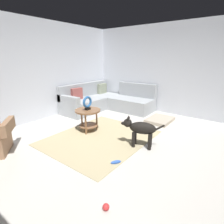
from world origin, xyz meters
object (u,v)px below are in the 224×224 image
(dog_toy_ball, at_px, (106,207))
(dog_toy_rope, at_px, (147,130))
(torus_sculpture, at_px, (87,103))
(side_table, at_px, (88,115))
(dog_bed_mat, at_px, (160,120))
(sectional_couch, at_px, (106,101))
(dog, at_px, (140,129))
(dog_toy_bone, at_px, (116,162))

(dog_toy_ball, xyz_separation_m, dog_toy_rope, (2.42, 0.69, -0.02))
(dog_toy_ball, bearing_deg, dog_toy_rope, 15.81)
(dog_toy_ball, bearing_deg, torus_sculpture, 49.24)
(side_table, bearing_deg, dog_bed_mat, -32.95)
(sectional_couch, bearing_deg, dog_toy_ball, -140.97)
(sectional_couch, distance_m, side_table, 1.91)
(dog_toy_ball, bearing_deg, dog_bed_mat, 12.42)
(side_table, distance_m, dog_toy_ball, 2.44)
(torus_sculpture, height_order, dog_bed_mat, torus_sculpture)
(torus_sculpture, bearing_deg, dog_toy_rope, -53.54)
(torus_sculpture, relative_size, dog_bed_mat, 0.41)
(dog, relative_size, dog_toy_rope, 5.48)
(dog_toy_bone, bearing_deg, dog_toy_ball, -150.81)
(sectional_couch, distance_m, dog, 2.77)
(torus_sculpture, bearing_deg, dog_toy_ball, -130.76)
(sectional_couch, relative_size, dog_toy_ball, 27.20)
(torus_sculpture, distance_m, dog_toy_ball, 2.51)
(dog_toy_ball, height_order, dog_toy_bone, dog_toy_ball)
(dog_bed_mat, height_order, dog, dog)
(torus_sculpture, xyz_separation_m, dog_bed_mat, (1.71, -1.11, -0.67))
(torus_sculpture, relative_size, dog_toy_rope, 2.19)
(torus_sculpture, bearing_deg, dog, -87.80)
(sectional_couch, relative_size, side_table, 3.75)
(dog_bed_mat, xyz_separation_m, dog_toy_rope, (-0.86, -0.04, -0.02))
(dog_bed_mat, bearing_deg, sectional_couch, 89.84)
(side_table, distance_m, dog_toy_rope, 1.47)
(side_table, relative_size, dog_toy_ball, 7.25)
(side_table, relative_size, dog_bed_mat, 0.75)
(dog_bed_mat, bearing_deg, dog_toy_ball, -167.58)
(dog, height_order, dog_toy_bone, dog)
(dog_toy_ball, distance_m, dog_toy_bone, 0.97)
(dog_toy_rope, bearing_deg, dog_bed_mat, 2.49)
(side_table, height_order, dog_toy_ball, side_table)
(dog_bed_mat, bearing_deg, dog, -170.74)
(torus_sculpture, xyz_separation_m, dog_toy_bone, (-0.73, -1.36, -0.68))
(side_table, relative_size, dog, 0.73)
(side_table, xyz_separation_m, torus_sculpture, (0.00, 0.00, 0.29))
(dog_toy_rope, xyz_separation_m, dog_toy_bone, (-1.58, -0.21, 0.00))
(side_table, height_order, dog_toy_bone, side_table)
(sectional_couch, bearing_deg, dog_toy_rope, -113.65)
(sectional_couch, xyz_separation_m, side_table, (-1.71, -0.84, 0.13))
(side_table, bearing_deg, sectional_couch, 26.04)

